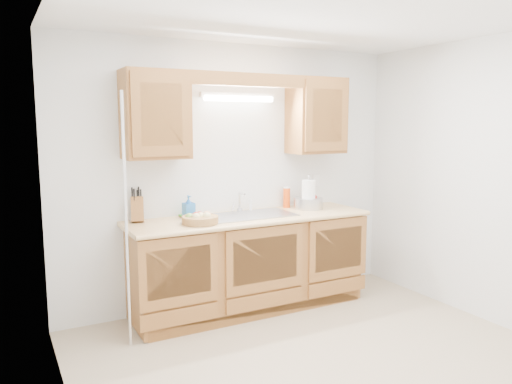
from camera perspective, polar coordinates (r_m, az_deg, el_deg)
room at (r=3.57m, az=8.04°, el=-0.35°), size 3.52×3.50×2.50m
base_cabinets at (r=4.75m, az=-0.76°, el=-8.18°), size 2.20×0.60×0.86m
countertop at (r=4.63m, az=-0.69°, el=-2.99°), size 2.30×0.63×0.04m
upper_cabinet_left at (r=4.38m, az=-11.45°, el=8.64°), size 0.55×0.33×0.75m
upper_cabinet_right at (r=5.11m, az=6.91°, el=8.63°), size 0.55×0.33×0.75m
valance at (r=4.57m, az=-0.75°, el=12.72°), size 2.20×0.05×0.12m
fluorescent_fixture at (r=4.76m, az=-2.01°, el=10.80°), size 0.76×0.08×0.08m
sink at (r=4.66m, az=-0.81°, el=-3.58°), size 0.84×0.46×0.36m
wire_shelf_pole at (r=3.97m, az=-14.59°, el=-3.36°), size 0.03×0.03×2.00m
outlet_plate at (r=5.34m, az=6.88°, el=1.35°), size 0.08×0.01×0.12m
fruit_basket at (r=4.30m, az=-6.42°, el=-3.04°), size 0.39×0.39×0.10m
knife_block at (r=4.47m, az=-13.41°, el=-1.89°), size 0.15×0.20×0.31m
orange_canister at (r=5.08m, az=3.52°, el=-0.59°), size 0.09×0.09×0.21m
soap_bottle at (r=4.55m, az=-7.70°, el=-1.69°), size 0.10×0.11×0.21m
sponge at (r=4.65m, az=-8.08°, el=-2.68°), size 0.12×0.08×0.02m
paper_towel at (r=5.00m, az=6.02°, el=-0.31°), size 0.17×0.17×0.34m
apple_bowl at (r=5.04m, az=6.01°, el=-1.17°), size 0.38×0.38×0.15m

